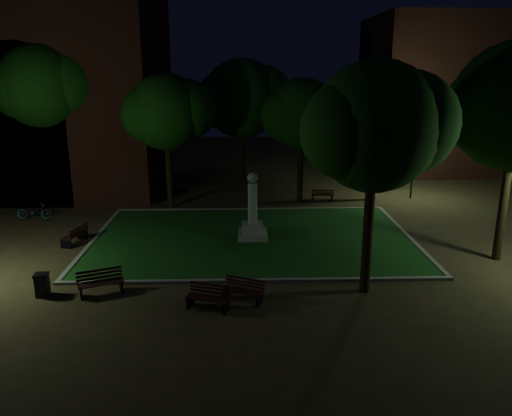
# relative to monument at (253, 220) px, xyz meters

# --- Properties ---
(ground) EXTENTS (80.00, 80.00, 0.00)m
(ground) POSITION_rel_monument_xyz_m (0.00, -2.00, -0.96)
(ground) COLOR #3D301C
(lawn) EXTENTS (15.00, 10.00, 0.08)m
(lawn) POSITION_rel_monument_xyz_m (0.00, 0.00, -0.92)
(lawn) COLOR #184A15
(lawn) RESTS_ON ground
(lawn_kerb) EXTENTS (15.40, 10.40, 0.12)m
(lawn_kerb) POSITION_rel_monument_xyz_m (0.00, 0.00, -0.90)
(lawn_kerb) COLOR slate
(lawn_kerb) RESTS_ON ground
(monument) EXTENTS (1.40, 1.40, 3.20)m
(monument) POSITION_rel_monument_xyz_m (0.00, 0.00, 0.00)
(monument) COLOR #9A948F
(monument) RESTS_ON lawn
(building_main) EXTENTS (20.00, 12.00, 15.00)m
(building_main) POSITION_rel_monument_xyz_m (-15.86, 11.79, 6.42)
(building_main) COLOR #53241A
(building_main) RESTS_ON ground
(building_far) EXTENTS (16.00, 10.00, 12.00)m
(building_far) POSITION_rel_monument_xyz_m (18.00, 18.00, 5.04)
(building_far) COLOR #53241A
(building_far) RESTS_ON ground
(tree_north_wl) EXTENTS (5.34, 4.36, 7.80)m
(tree_north_wl) POSITION_rel_monument_xyz_m (-4.64, 5.81, 4.66)
(tree_north_wl) COLOR black
(tree_north_wl) RESTS_ON ground
(tree_north_er) EXTENTS (5.16, 4.21, 7.52)m
(tree_north_er) POSITION_rel_monument_xyz_m (3.16, 6.93, 4.45)
(tree_north_er) COLOR black
(tree_north_er) RESTS_ON ground
(tree_ne) EXTENTS (5.29, 4.32, 7.83)m
(tree_ne) POSITION_rel_monument_xyz_m (7.63, 7.34, 4.70)
(tree_ne) COLOR black
(tree_ne) RESTS_ON ground
(tree_se) EXTENTS (5.53, 4.52, 8.33)m
(tree_se) POSITION_rel_monument_xyz_m (4.10, -6.03, 5.10)
(tree_se) COLOR black
(tree_se) RESTS_ON ground
(tree_nw) EXTENTS (6.04, 4.93, 9.49)m
(tree_nw) POSITION_rel_monument_xyz_m (-11.78, 6.86, 6.06)
(tree_nw) COLOR black
(tree_nw) RESTS_ON ground
(tree_far_north) EXTENTS (6.27, 5.12, 8.67)m
(tree_far_north) POSITION_rel_monument_xyz_m (-0.34, 10.18, 5.15)
(tree_far_north) COLOR black
(tree_far_north) RESTS_ON ground
(lamppost_nw) EXTENTS (1.18, 0.28, 4.14)m
(lamppost_nw) POSITION_rel_monument_xyz_m (-10.52, 7.40, 1.97)
(lamppost_nw) COLOR black
(lamppost_nw) RESTS_ON ground
(lamppost_ne) EXTENTS (1.18, 0.28, 4.68)m
(lamppost_ne) POSITION_rel_monument_xyz_m (10.27, 7.69, 2.29)
(lamppost_ne) COLOR black
(lamppost_ne) RESTS_ON ground
(bench_near_left) EXTENTS (1.63, 1.01, 0.84)m
(bench_near_left) POSITION_rel_monument_xyz_m (-1.66, -7.25, -0.56)
(bench_near_left) COLOR black
(bench_near_left) RESTS_ON ground
(bench_near_right) EXTENTS (1.58, 1.09, 0.82)m
(bench_near_right) POSITION_rel_monument_xyz_m (-0.49, -6.70, -0.57)
(bench_near_right) COLOR black
(bench_near_right) RESTS_ON ground
(bench_west_near) EXTENTS (1.71, 1.15, 0.89)m
(bench_west_near) POSITION_rel_monument_xyz_m (-5.70, -5.94, -0.54)
(bench_west_near) COLOR black
(bench_west_near) RESTS_ON ground
(bench_left_side) EXTENTS (0.91, 1.65, 0.86)m
(bench_left_side) POSITION_rel_monument_xyz_m (-8.35, -0.46, -0.55)
(bench_left_side) COLOR black
(bench_left_side) RESTS_ON ground
(bench_far_side) EXTENTS (1.40, 0.58, 0.75)m
(bench_far_side) POSITION_rel_monument_xyz_m (4.53, 7.18, -0.60)
(bench_far_side) COLOR black
(bench_far_side) RESTS_ON ground
(trash_bin) EXTENTS (0.56, 0.56, 0.85)m
(trash_bin) POSITION_rel_monument_xyz_m (-7.76, -6.05, -0.53)
(trash_bin) COLOR black
(trash_bin) RESTS_ON ground
(bicycle) EXTENTS (1.96, 0.73, 1.02)m
(bicycle) POSITION_rel_monument_xyz_m (-11.81, 3.56, -0.45)
(bicycle) COLOR black
(bicycle) RESTS_ON ground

